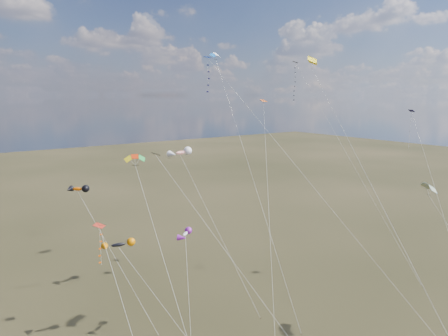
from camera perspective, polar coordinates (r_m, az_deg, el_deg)
diamond_black_high at (r=65.73m, az=11.04°, el=10.55°), size 9.44×19.31×33.20m
diamond_navy_tall at (r=50.84m, az=0.20°, el=10.43°), size 15.76×25.28×32.73m
diamond_black_mid at (r=46.55m, az=-4.37°, el=-5.48°), size 9.65×15.92×21.20m
diamond_red_low at (r=45.33m, az=-17.02°, el=-11.08°), size 1.59×10.58×14.40m
diamond_navy_right at (r=66.05m, az=25.39°, el=3.91°), size 9.16×16.04×25.75m
diamond_orange_center at (r=55.18m, az=6.07°, el=1.04°), size 12.37×16.74×27.25m
parafoil_yellow at (r=47.61m, az=12.63°, el=14.92°), size 8.45×29.32×32.67m
parafoil_blue_white at (r=68.97m, az=-1.11°, el=15.69°), size 7.75×28.14×35.20m
parafoil_striped at (r=51.04m, az=27.34°, el=-2.26°), size 5.06×12.63×18.46m
parafoil_tricolor at (r=42.25m, az=-12.54°, el=1.38°), size 2.26×12.62×22.12m
novelty_black_orange at (r=48.75m, az=-14.84°, el=-10.58°), size 7.09×7.67×11.31m
novelty_orange_black at (r=51.79m, az=-20.18°, el=-2.90°), size 6.77×11.25×17.14m
novelty_white_purple at (r=47.43m, az=-5.54°, el=-9.39°), size 4.95×8.57×12.35m
novelty_redwhite_stripe at (r=58.20m, az=-6.24°, el=2.13°), size 4.23×16.41×20.38m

